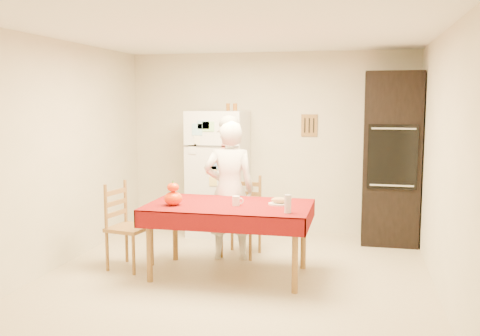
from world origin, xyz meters
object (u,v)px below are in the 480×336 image
(chair_far, at_px, (243,212))
(bread_plate, at_px, (280,204))
(dining_table, at_px, (229,211))
(chair_left, at_px, (124,222))
(coffee_mug, at_px, (236,201))
(refrigerator, at_px, (218,173))
(oven_cabinet, at_px, (391,158))
(wine_glass, at_px, (288,204))
(seated_woman, at_px, (229,190))
(pumpkin_lower, at_px, (173,198))

(chair_far, bearing_deg, bread_plate, -44.61)
(dining_table, distance_m, chair_left, 1.20)
(bread_plate, bearing_deg, coffee_mug, -162.62)
(refrigerator, distance_m, dining_table, 1.79)
(oven_cabinet, xyz_separation_m, wine_glass, (-1.06, -2.03, -0.25))
(dining_table, relative_size, wine_glass, 9.66)
(chair_left, bearing_deg, dining_table, -79.40)
(chair_far, bearing_deg, refrigerator, 129.24)
(seated_woman, xyz_separation_m, bread_plate, (0.67, -0.52, -0.04))
(refrigerator, relative_size, coffee_mug, 17.00)
(oven_cabinet, height_order, dining_table, oven_cabinet)
(oven_cabinet, distance_m, dining_table, 2.47)
(refrigerator, height_order, pumpkin_lower, refrigerator)
(seated_woman, bearing_deg, chair_left, 16.77)
(dining_table, relative_size, bread_plate, 7.08)
(dining_table, distance_m, bread_plate, 0.53)
(dining_table, relative_size, coffee_mug, 17.00)
(refrigerator, height_order, coffee_mug, refrigerator)
(chair_far, height_order, wine_glass, chair_far)
(pumpkin_lower, bearing_deg, chair_far, 61.78)
(coffee_mug, height_order, wine_glass, wine_glass)
(coffee_mug, bearing_deg, seated_woman, 109.47)
(chair_far, distance_m, chair_left, 1.41)
(chair_left, height_order, pumpkin_lower, chair_left)
(seated_woman, bearing_deg, dining_table, 90.55)
(chair_far, xyz_separation_m, bread_plate, (0.55, -0.72, 0.26))
(seated_woman, bearing_deg, chair_far, -132.37)
(wine_glass, bearing_deg, chair_left, 171.04)
(chair_far, distance_m, wine_glass, 1.33)
(chair_left, bearing_deg, bread_plate, -76.83)
(dining_table, bearing_deg, refrigerator, 108.57)
(dining_table, distance_m, coffee_mug, 0.16)
(bread_plate, bearing_deg, wine_glass, -70.25)
(dining_table, relative_size, chair_left, 1.79)
(refrigerator, height_order, wine_glass, refrigerator)
(seated_woman, distance_m, coffee_mug, 0.69)
(chair_left, distance_m, pumpkin_lower, 0.73)
(dining_table, bearing_deg, chair_left, -179.85)
(dining_table, height_order, coffee_mug, coffee_mug)
(refrigerator, distance_m, coffee_mug, 1.87)
(dining_table, distance_m, seated_woman, 0.62)
(refrigerator, height_order, seated_woman, refrigerator)
(seated_woman, bearing_deg, wine_glass, 118.84)
(refrigerator, relative_size, bread_plate, 7.08)
(refrigerator, relative_size, dining_table, 1.00)
(bread_plate, bearing_deg, pumpkin_lower, -166.72)
(seated_woman, bearing_deg, pumpkin_lower, 48.95)
(pumpkin_lower, bearing_deg, coffee_mug, 10.42)
(seated_woman, xyz_separation_m, wine_glass, (0.80, -0.89, 0.04))
(coffee_mug, relative_size, wine_glass, 0.57)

